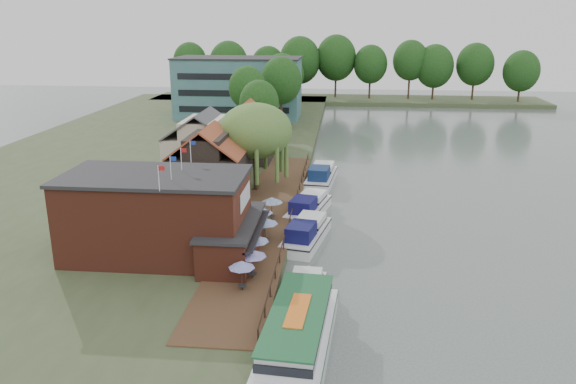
{
  "coord_description": "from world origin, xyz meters",
  "views": [
    {
      "loc": [
        -0.3,
        -44.8,
        20.66
      ],
      "look_at": [
        -6.0,
        12.0,
        3.0
      ],
      "focal_mm": 35.0,
      "sensor_mm": 36.0,
      "label": 1
    }
  ],
  "objects_px": {
    "cruiser_0": "(304,294)",
    "cruiser_2": "(308,205)",
    "umbrella_0": "(242,275)",
    "cruiser_3": "(321,173)",
    "pub": "(179,216)",
    "willow": "(256,147)",
    "tour_boat": "(296,338)",
    "umbrella_3": "(265,230)",
    "cottage_a": "(209,165)",
    "cottage_c": "(247,132)",
    "umbrella_5": "(272,208)",
    "cottage_b": "(204,145)",
    "cruiser_1": "(306,230)",
    "umbrella_1": "(252,264)",
    "swan": "(307,336)",
    "umbrella_4": "(262,219)",
    "umbrella_2": "(255,248)"
  },
  "relations": [
    {
      "from": "umbrella_1",
      "to": "umbrella_3",
      "type": "xyz_separation_m",
      "value": [
        -0.02,
        7.35,
        0.0
      ]
    },
    {
      "from": "umbrella_3",
      "to": "cruiser_1",
      "type": "bearing_deg",
      "value": 40.6
    },
    {
      "from": "cruiser_2",
      "to": "cruiser_3",
      "type": "relative_size",
      "value": 0.96
    },
    {
      "from": "cottage_b",
      "to": "swan",
      "type": "xyz_separation_m",
      "value": [
        15.68,
        -35.64,
        -5.03
      ]
    },
    {
      "from": "umbrella_3",
      "to": "cruiser_3",
      "type": "height_order",
      "value": "umbrella_3"
    },
    {
      "from": "swan",
      "to": "willow",
      "type": "bearing_deg",
      "value": 104.96
    },
    {
      "from": "pub",
      "to": "cruiser_3",
      "type": "bearing_deg",
      "value": 67.82
    },
    {
      "from": "cottage_b",
      "to": "umbrella_1",
      "type": "distance_m",
      "value": 31.07
    },
    {
      "from": "cottage_a",
      "to": "cruiser_1",
      "type": "relative_size",
      "value": 0.83
    },
    {
      "from": "cruiser_2",
      "to": "umbrella_0",
      "type": "bearing_deg",
      "value": -87.65
    },
    {
      "from": "umbrella_1",
      "to": "cruiser_3",
      "type": "bearing_deg",
      "value": 82.44
    },
    {
      "from": "cottage_a",
      "to": "cruiser_3",
      "type": "height_order",
      "value": "cottage_a"
    },
    {
      "from": "cottage_b",
      "to": "cruiser_3",
      "type": "height_order",
      "value": "cottage_b"
    },
    {
      "from": "cottage_c",
      "to": "willow",
      "type": "height_order",
      "value": "willow"
    },
    {
      "from": "umbrella_0",
      "to": "cruiser_3",
      "type": "xyz_separation_m",
      "value": [
        4.54,
        33.03,
        -0.95
      ]
    },
    {
      "from": "umbrella_3",
      "to": "cruiser_0",
      "type": "bearing_deg",
      "value": -66.37
    },
    {
      "from": "umbrella_1",
      "to": "cottage_a",
      "type": "bearing_deg",
      "value": 112.59
    },
    {
      "from": "willow",
      "to": "umbrella_3",
      "type": "distance_m",
      "value": 17.38
    },
    {
      "from": "willow",
      "to": "cruiser_2",
      "type": "bearing_deg",
      "value": -41.33
    },
    {
      "from": "umbrella_4",
      "to": "cruiser_3",
      "type": "distance_m",
      "value": 21.26
    },
    {
      "from": "umbrella_4",
      "to": "tour_boat",
      "type": "xyz_separation_m",
      "value": [
        4.93,
        -19.5,
        -0.66
      ]
    },
    {
      "from": "cottage_b",
      "to": "cottage_c",
      "type": "relative_size",
      "value": 1.13
    },
    {
      "from": "cottage_b",
      "to": "umbrella_5",
      "type": "height_order",
      "value": "cottage_b"
    },
    {
      "from": "cruiser_0",
      "to": "cruiser_2",
      "type": "bearing_deg",
      "value": 95.12
    },
    {
      "from": "willow",
      "to": "tour_boat",
      "type": "bearing_deg",
      "value": -77.09
    },
    {
      "from": "cottage_b",
      "to": "tour_boat",
      "type": "relative_size",
      "value": 0.64
    },
    {
      "from": "cottage_c",
      "to": "umbrella_1",
      "type": "bearing_deg",
      "value": -79.72
    },
    {
      "from": "willow",
      "to": "umbrella_3",
      "type": "relative_size",
      "value": 4.36
    },
    {
      "from": "umbrella_5",
      "to": "cruiser_2",
      "type": "bearing_deg",
      "value": 53.53
    },
    {
      "from": "cottage_c",
      "to": "swan",
      "type": "relative_size",
      "value": 19.32
    },
    {
      "from": "umbrella_2",
      "to": "cruiser_3",
      "type": "distance_m",
      "value": 28.17
    },
    {
      "from": "cruiser_0",
      "to": "cruiser_2",
      "type": "distance_m",
      "value": 20.59
    },
    {
      "from": "tour_boat",
      "to": "umbrella_5",
      "type": "bearing_deg",
      "value": 105.13
    },
    {
      "from": "cottage_c",
      "to": "willow",
      "type": "relative_size",
      "value": 0.82
    },
    {
      "from": "umbrella_0",
      "to": "tour_boat",
      "type": "relative_size",
      "value": 0.16
    },
    {
      "from": "cottage_a",
      "to": "umbrella_5",
      "type": "distance_m",
      "value": 9.88
    },
    {
      "from": "cruiser_1",
      "to": "umbrella_3",
      "type": "bearing_deg",
      "value": -128.54
    },
    {
      "from": "cottage_c",
      "to": "umbrella_4",
      "type": "bearing_deg",
      "value": -77.42
    },
    {
      "from": "willow",
      "to": "umbrella_1",
      "type": "height_order",
      "value": "willow"
    },
    {
      "from": "umbrella_0",
      "to": "umbrella_2",
      "type": "height_order",
      "value": "same"
    },
    {
      "from": "umbrella_0",
      "to": "umbrella_2",
      "type": "relative_size",
      "value": 0.99
    },
    {
      "from": "cottage_c",
      "to": "umbrella_4",
      "type": "distance_m",
      "value": 28.6
    },
    {
      "from": "pub",
      "to": "umbrella_4",
      "type": "relative_size",
      "value": 8.42
    },
    {
      "from": "umbrella_0",
      "to": "umbrella_4",
      "type": "bearing_deg",
      "value": 91.15
    },
    {
      "from": "pub",
      "to": "cruiser_0",
      "type": "xyz_separation_m",
      "value": [
        11.15,
        -6.38,
        -3.48
      ]
    },
    {
      "from": "cottage_a",
      "to": "willow",
      "type": "height_order",
      "value": "willow"
    },
    {
      "from": "tour_boat",
      "to": "umbrella_3",
      "type": "bearing_deg",
      "value": 108.45
    },
    {
      "from": "umbrella_1",
      "to": "umbrella_0",
      "type": "bearing_deg",
      "value": -101.59
    },
    {
      "from": "umbrella_0",
      "to": "cruiser_2",
      "type": "bearing_deg",
      "value": 79.73
    },
    {
      "from": "umbrella_2",
      "to": "umbrella_3",
      "type": "xyz_separation_m",
      "value": [
        0.25,
        4.29,
        0.0
      ]
    }
  ]
}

